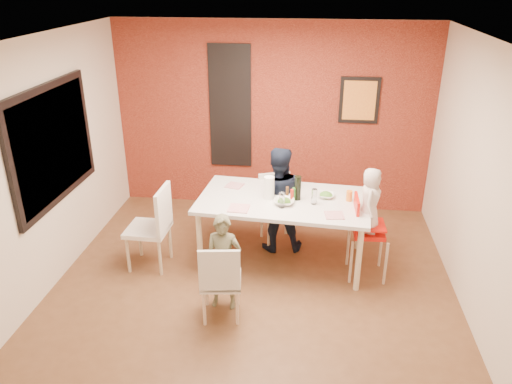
# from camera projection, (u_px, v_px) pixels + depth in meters

# --- Properties ---
(ground) EXTENTS (4.50, 4.50, 0.00)m
(ground) POSITION_uv_depth(u_px,v_px,m) (253.00, 287.00, 5.63)
(ground) COLOR brown
(ground) RESTS_ON ground
(ceiling) EXTENTS (4.50, 4.50, 0.02)m
(ceiling) POSITION_uv_depth(u_px,v_px,m) (252.00, 40.00, 4.54)
(ceiling) COLOR silver
(ceiling) RESTS_ON wall_back
(wall_back) EXTENTS (4.50, 0.02, 2.70)m
(wall_back) POSITION_uv_depth(u_px,v_px,m) (272.00, 118.00, 7.13)
(wall_back) COLOR beige
(wall_back) RESTS_ON ground
(wall_front) EXTENTS (4.50, 0.02, 2.70)m
(wall_front) POSITION_uv_depth(u_px,v_px,m) (206.00, 315.00, 3.04)
(wall_front) COLOR beige
(wall_front) RESTS_ON ground
(wall_left) EXTENTS (0.02, 4.50, 2.70)m
(wall_left) POSITION_uv_depth(u_px,v_px,m) (44.00, 168.00, 5.33)
(wall_left) COLOR beige
(wall_left) RESTS_ON ground
(wall_right) EXTENTS (0.02, 4.50, 2.70)m
(wall_right) POSITION_uv_depth(u_px,v_px,m) (482.00, 187.00, 4.84)
(wall_right) COLOR beige
(wall_right) RESTS_ON ground
(brick_accent_wall) EXTENTS (4.50, 0.02, 2.70)m
(brick_accent_wall) POSITION_uv_depth(u_px,v_px,m) (272.00, 118.00, 7.11)
(brick_accent_wall) COLOR maroon
(brick_accent_wall) RESTS_ON ground
(picture_window_frame) EXTENTS (0.05, 1.70, 1.30)m
(picture_window_frame) POSITION_uv_depth(u_px,v_px,m) (53.00, 144.00, 5.43)
(picture_window_frame) COLOR black
(picture_window_frame) RESTS_ON wall_left
(picture_window_pane) EXTENTS (0.02, 1.55, 1.15)m
(picture_window_pane) POSITION_uv_depth(u_px,v_px,m) (54.00, 144.00, 5.43)
(picture_window_pane) COLOR black
(picture_window_pane) RESTS_ON wall_left
(glassblock_strip) EXTENTS (0.55, 0.03, 1.70)m
(glassblock_strip) POSITION_uv_depth(u_px,v_px,m) (230.00, 107.00, 7.10)
(glassblock_strip) COLOR silver
(glassblock_strip) RESTS_ON wall_back
(glassblock_surround) EXTENTS (0.60, 0.03, 1.76)m
(glassblock_surround) POSITION_uv_depth(u_px,v_px,m) (230.00, 107.00, 7.10)
(glassblock_surround) COLOR black
(glassblock_surround) RESTS_ON wall_back
(art_print_frame) EXTENTS (0.54, 0.03, 0.64)m
(art_print_frame) POSITION_uv_depth(u_px,v_px,m) (359.00, 100.00, 6.84)
(art_print_frame) COLOR black
(art_print_frame) RESTS_ON wall_back
(art_print_canvas) EXTENTS (0.44, 0.01, 0.54)m
(art_print_canvas) POSITION_uv_depth(u_px,v_px,m) (359.00, 101.00, 6.83)
(art_print_canvas) COLOR gold
(art_print_canvas) RESTS_ON wall_back
(dining_table) EXTENTS (2.07, 1.26, 0.83)m
(dining_table) POSITION_uv_depth(u_px,v_px,m) (284.00, 204.00, 5.88)
(dining_table) COLOR silver
(dining_table) RESTS_ON ground
(chair_near) EXTENTS (0.46, 0.46, 0.87)m
(chair_near) POSITION_uv_depth(u_px,v_px,m) (220.00, 279.00, 4.93)
(chair_near) COLOR beige
(chair_near) RESTS_ON ground
(chair_far) EXTENTS (0.54, 0.54, 0.90)m
(chair_far) POSITION_uv_depth(u_px,v_px,m) (276.00, 204.00, 6.47)
(chair_far) COLOR silver
(chair_far) RESTS_ON ground
(chair_left) EXTENTS (0.49, 0.49, 1.02)m
(chair_left) POSITION_uv_depth(u_px,v_px,m) (155.00, 223.00, 5.83)
(chair_left) COLOR white
(chair_left) RESTS_ON ground
(high_chair) EXTENTS (0.43, 0.43, 0.99)m
(high_chair) POSITION_uv_depth(u_px,v_px,m) (365.00, 229.00, 5.65)
(high_chair) COLOR red
(high_chair) RESTS_ON ground
(child_near) EXTENTS (0.40, 0.27, 1.06)m
(child_near) POSITION_uv_depth(u_px,v_px,m) (223.00, 262.00, 5.13)
(child_near) COLOR brown
(child_near) RESTS_ON ground
(child_far) EXTENTS (0.73, 0.61, 1.36)m
(child_far) POSITION_uv_depth(u_px,v_px,m) (277.00, 200.00, 6.18)
(child_far) COLOR black
(child_far) RESTS_ON ground
(toddler) EXTENTS (0.30, 0.40, 0.75)m
(toddler) POSITION_uv_depth(u_px,v_px,m) (370.00, 200.00, 5.50)
(toddler) COLOR beige
(toddler) RESTS_ON high_chair
(plate_near_left) EXTENTS (0.24, 0.24, 0.01)m
(plate_near_left) POSITION_uv_depth(u_px,v_px,m) (239.00, 208.00, 5.60)
(plate_near_left) COLOR white
(plate_near_left) RESTS_ON dining_table
(plate_far_mid) EXTENTS (0.23, 0.23, 0.01)m
(plate_far_mid) POSITION_uv_depth(u_px,v_px,m) (290.00, 186.00, 6.17)
(plate_far_mid) COLOR white
(plate_far_mid) RESTS_ON dining_table
(plate_near_right) EXTENTS (0.22, 0.22, 0.01)m
(plate_near_right) POSITION_uv_depth(u_px,v_px,m) (334.00, 215.00, 5.44)
(plate_near_right) COLOR white
(plate_near_right) RESTS_ON dining_table
(plate_far_left) EXTENTS (0.24, 0.24, 0.01)m
(plate_far_left) POSITION_uv_depth(u_px,v_px,m) (234.00, 185.00, 6.20)
(plate_far_left) COLOR silver
(plate_far_left) RESTS_ON dining_table
(salad_bowl_a) EXTENTS (0.24, 0.24, 0.06)m
(salad_bowl_a) POSITION_uv_depth(u_px,v_px,m) (284.00, 202.00, 5.71)
(salad_bowl_a) COLOR white
(salad_bowl_a) RESTS_ON dining_table
(salad_bowl_b) EXTENTS (0.21, 0.21, 0.05)m
(salad_bowl_b) POSITION_uv_depth(u_px,v_px,m) (326.00, 195.00, 5.87)
(salad_bowl_b) COLOR white
(salad_bowl_b) RESTS_ON dining_table
(wine_bottle) EXTENTS (0.08, 0.08, 0.29)m
(wine_bottle) POSITION_uv_depth(u_px,v_px,m) (298.00, 188.00, 5.77)
(wine_bottle) COLOR black
(wine_bottle) RESTS_ON dining_table
(wine_glass_a) EXTENTS (0.06, 0.06, 0.18)m
(wine_glass_a) POSITION_uv_depth(u_px,v_px,m) (282.00, 200.00, 5.60)
(wine_glass_a) COLOR silver
(wine_glass_a) RESTS_ON dining_table
(wine_glass_b) EXTENTS (0.06, 0.06, 0.19)m
(wine_glass_b) POSITION_uv_depth(u_px,v_px,m) (314.00, 197.00, 5.68)
(wine_glass_b) COLOR white
(wine_glass_b) RESTS_ON dining_table
(paper_towel_roll) EXTENTS (0.12, 0.12, 0.27)m
(paper_towel_roll) POSITION_uv_depth(u_px,v_px,m) (269.00, 188.00, 5.80)
(paper_towel_roll) COLOR white
(paper_towel_roll) RESTS_ON dining_table
(condiment_red) EXTENTS (0.04, 0.04, 0.15)m
(condiment_red) POSITION_uv_depth(u_px,v_px,m) (292.00, 195.00, 5.75)
(condiment_red) COLOR red
(condiment_red) RESTS_ON dining_table
(condiment_green) EXTENTS (0.04, 0.04, 0.15)m
(condiment_green) POSITION_uv_depth(u_px,v_px,m) (294.00, 194.00, 5.78)
(condiment_green) COLOR #2F7B29
(condiment_green) RESTS_ON dining_table
(condiment_brown) EXTENTS (0.04, 0.04, 0.14)m
(condiment_brown) POSITION_uv_depth(u_px,v_px,m) (287.00, 192.00, 5.84)
(condiment_brown) COLOR brown
(condiment_brown) RESTS_ON dining_table
(sippy_cup) EXTENTS (0.07, 0.07, 0.12)m
(sippy_cup) POSITION_uv_depth(u_px,v_px,m) (349.00, 196.00, 5.77)
(sippy_cup) COLOR orange
(sippy_cup) RESTS_ON dining_table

